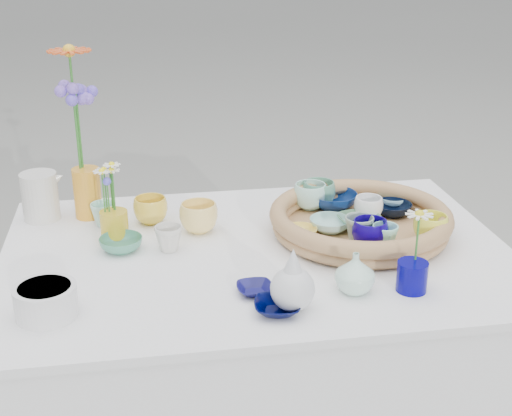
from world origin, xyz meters
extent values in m
imported|color=navy|center=(0.25, 0.20, 0.80)|extent=(0.15, 0.15, 0.04)
imported|color=black|center=(0.39, 0.12, 0.80)|extent=(0.14, 0.14, 0.03)
imported|color=#EAEC3E|center=(0.43, -0.05, 0.82)|extent=(0.11, 0.11, 0.07)
imported|color=#44704D|center=(0.28, 0.06, 0.80)|extent=(0.13, 0.13, 0.03)
imported|color=gray|center=(0.25, -0.03, 0.82)|extent=(0.09, 0.09, 0.07)
imported|color=#9BCEC4|center=(0.20, 0.05, 0.80)|extent=(0.11, 0.11, 0.03)
imported|color=#ACE7D7|center=(0.18, 0.21, 0.82)|extent=(0.11, 0.11, 0.07)
imported|color=white|center=(0.32, 0.11, 0.81)|extent=(0.09, 0.09, 0.06)
imported|color=#9BDDF3|center=(0.42, 0.19, 0.80)|extent=(0.10, 0.10, 0.03)
imported|color=#0E006C|center=(0.27, -0.06, 0.82)|extent=(0.09, 0.09, 0.07)
imported|color=#ECD058|center=(0.11, 0.02, 0.80)|extent=(0.10, 0.10, 0.03)
imported|color=#94ECD0|center=(0.30, -0.08, 0.81)|extent=(0.07, 0.07, 0.06)
imported|color=#519174|center=(0.21, 0.22, 0.82)|extent=(0.10, 0.10, 0.07)
imported|color=yellow|center=(-0.26, 0.22, 0.80)|extent=(0.12, 0.12, 0.07)
imported|color=#FFDA72|center=(-0.13, 0.14, 0.80)|extent=(0.10, 0.10, 0.08)
imported|color=#42876A|center=(-0.33, 0.06, 0.78)|extent=(0.12, 0.12, 0.03)
imported|color=beige|center=(-0.22, 0.03, 0.80)|extent=(0.07, 0.07, 0.06)
imported|color=#100F4E|center=(-0.04, -0.22, 0.77)|extent=(0.08, 0.08, 0.02)
imported|color=#A5E0C7|center=(-0.38, 0.22, 0.80)|extent=(0.08, 0.08, 0.06)
imported|color=black|center=(-0.01, -0.31, 0.78)|extent=(0.11, 0.11, 0.02)
imported|color=silver|center=(0.18, -0.25, 0.81)|extent=(0.11, 0.11, 0.09)
cylinder|color=#020069|center=(0.30, -0.26, 0.80)|extent=(0.08, 0.08, 0.07)
cylinder|color=orange|center=(-0.42, 0.29, 0.83)|extent=(0.10, 0.10, 0.14)
cylinder|color=gold|center=(-0.35, 0.13, 0.80)|extent=(0.07, 0.07, 0.08)
camera|label=1|loc=(-0.27, -1.59, 1.53)|focal=50.00mm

